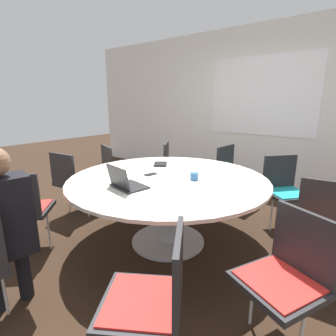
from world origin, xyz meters
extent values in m
plane|color=black|center=(0.00, 0.00, 0.00)|extent=(16.00, 16.00, 0.00)
cube|color=silver|center=(0.00, 2.58, 1.35)|extent=(8.00, 0.06, 2.70)
cube|color=white|center=(0.00, 2.54, 1.55)|extent=(1.80, 0.01, 1.30)
cylinder|color=#B7B7BC|center=(0.00, 0.00, 0.01)|extent=(0.78, 0.78, 0.02)
cylinder|color=#B7B7BC|center=(0.00, 0.00, 0.36)|extent=(0.18, 0.18, 0.67)
cylinder|color=silver|center=(0.00, 0.00, 0.71)|extent=(2.00, 2.00, 0.03)
cylinder|color=silver|center=(-0.28, -1.49, 0.21)|extent=(0.02, 0.02, 0.42)
cube|color=#262628|center=(0.75, -1.18, 0.44)|extent=(0.59, 0.60, 0.04)
cube|color=red|center=(0.75, -1.18, 0.46)|extent=(0.52, 0.52, 0.01)
cube|color=#262628|center=(0.91, -1.08, 0.66)|extent=(0.25, 0.37, 0.40)
cylinder|color=silver|center=(0.65, -1.03, 0.21)|extent=(0.02, 0.02, 0.42)
cube|color=#262628|center=(1.27, -0.58, 0.44)|extent=(0.57, 0.56, 0.04)
cube|color=red|center=(1.27, -0.58, 0.46)|extent=(0.51, 0.50, 0.01)
cube|color=#262628|center=(1.35, -0.40, 0.66)|extent=(0.39, 0.20, 0.40)
cylinder|color=silver|center=(1.11, -0.51, 0.21)|extent=(0.02, 0.02, 0.42)
cube|color=#262628|center=(1.39, 0.18, 0.44)|extent=(0.49, 0.47, 0.04)
cube|color=#E04C1E|center=(1.39, 0.18, 0.46)|extent=(0.43, 0.42, 0.01)
cube|color=#262628|center=(1.36, 0.37, 0.66)|extent=(0.42, 0.08, 0.40)
cylinder|color=silver|center=(1.21, 0.15, 0.21)|extent=(0.02, 0.02, 0.42)
cube|color=#262628|center=(0.91, 1.06, 0.44)|extent=(0.61, 0.61, 0.04)
cube|color=teal|center=(0.91, 1.06, 0.46)|extent=(0.53, 0.53, 0.01)
cube|color=#262628|center=(0.76, 1.19, 0.66)|extent=(0.29, 0.34, 0.40)
cylinder|color=silver|center=(1.03, 1.20, 0.21)|extent=(0.02, 0.02, 0.42)
cylinder|color=silver|center=(0.79, 0.93, 0.21)|extent=(0.02, 0.02, 0.42)
cube|color=#262628|center=(0.14, 1.39, 0.44)|extent=(0.46, 0.48, 0.04)
cube|color=teal|center=(0.14, 1.39, 0.46)|extent=(0.41, 0.42, 0.01)
cube|color=#262628|center=(-0.05, 1.41, 0.66)|extent=(0.07, 0.42, 0.40)
cylinder|color=silver|center=(0.16, 1.57, 0.21)|extent=(0.02, 0.02, 0.42)
cylinder|color=silver|center=(0.12, 1.21, 0.21)|extent=(0.02, 0.02, 0.42)
cube|color=#262628|center=(-0.73, 1.20, 0.44)|extent=(0.59, 0.59, 0.04)
cube|color=olive|center=(-0.73, 1.20, 0.46)|extent=(0.52, 0.52, 0.01)
cube|color=#262628|center=(-0.89, 1.09, 0.66)|extent=(0.24, 0.37, 0.40)
cylinder|color=silver|center=(-0.82, 1.35, 0.21)|extent=(0.02, 0.02, 0.42)
cylinder|color=silver|center=(-0.63, 1.04, 0.21)|extent=(0.02, 0.02, 0.42)
cube|color=#262628|center=(-1.30, 0.51, 0.44)|extent=(0.56, 0.55, 0.04)
cube|color=teal|center=(-1.30, 0.51, 0.46)|extent=(0.50, 0.49, 0.01)
cube|color=#262628|center=(-1.37, 0.33, 0.66)|extent=(0.40, 0.18, 0.40)
cylinder|color=silver|center=(-1.47, 0.58, 0.21)|extent=(0.02, 0.02, 0.42)
cylinder|color=silver|center=(-1.14, 0.44, 0.21)|extent=(0.02, 0.02, 0.42)
cube|color=#262628|center=(-1.39, -0.17, 0.44)|extent=(0.49, 0.47, 0.04)
cube|color=gold|center=(-1.39, -0.17, 0.46)|extent=(0.43, 0.42, 0.01)
cube|color=#262628|center=(-1.36, -0.37, 0.66)|extent=(0.42, 0.08, 0.40)
cylinder|color=silver|center=(-1.57, -0.20, 0.21)|extent=(0.02, 0.02, 0.42)
cylinder|color=silver|center=(-1.21, -0.15, 0.21)|extent=(0.02, 0.02, 0.42)
cube|color=#262628|center=(-0.99, -0.99, 0.44)|extent=(0.61, 0.61, 0.04)
cube|color=red|center=(-0.99, -0.99, 0.46)|extent=(0.54, 0.54, 0.01)
cube|color=#262628|center=(-0.85, -1.13, 0.66)|extent=(0.32, 0.32, 0.40)
cylinder|color=silver|center=(-1.12, -1.12, 0.21)|extent=(0.02, 0.02, 0.42)
cylinder|color=silver|center=(-0.86, -0.86, 0.21)|extent=(0.02, 0.02, 0.42)
cylinder|color=black|center=(-0.35, -1.33, 0.23)|extent=(0.10, 0.10, 0.46)
cube|color=black|center=(-0.27, -1.43, 0.73)|extent=(0.28, 0.39, 0.55)
cube|color=#232326|center=(-0.09, -0.46, 0.73)|extent=(0.35, 0.29, 0.02)
cube|color=#232326|center=(-0.11, -0.57, 0.84)|extent=(0.32, 0.11, 0.20)
cube|color=black|center=(-0.11, -0.56, 0.84)|extent=(0.29, 0.09, 0.17)
cube|color=black|center=(-0.40, 0.36, 0.73)|extent=(0.24, 0.26, 0.02)
cylinder|color=#33669E|center=(0.25, 0.10, 0.76)|extent=(0.08, 0.08, 0.08)
cube|color=black|center=(-0.21, -0.03, 0.72)|extent=(0.09, 0.15, 0.01)
camera|label=1|loc=(1.58, -2.01, 1.48)|focal=28.00mm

